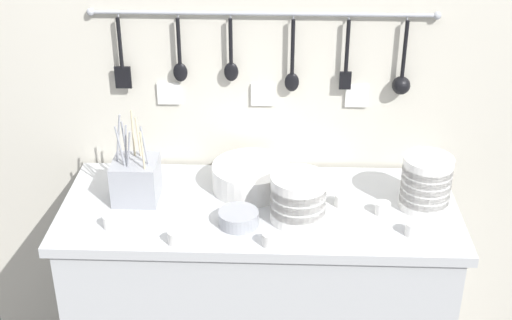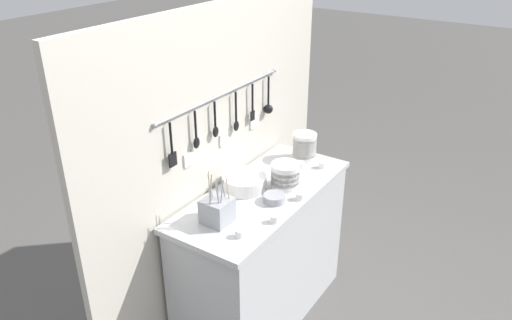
% 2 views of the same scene
% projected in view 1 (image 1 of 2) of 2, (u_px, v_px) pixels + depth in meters
% --- Properties ---
extents(counter, '(1.17, 0.49, 0.86)m').
position_uv_depth(counter, '(259.00, 318.00, 2.31)').
color(counter, '#B7BABC').
rests_on(counter, ground).
extents(back_wall, '(1.97, 0.09, 1.83)m').
position_uv_depth(back_wall, '(262.00, 146.00, 2.33)').
color(back_wall, beige).
rests_on(back_wall, ground).
extents(bowl_stack_nested_right, '(0.14, 0.14, 0.16)m').
position_uv_depth(bowl_stack_nested_right, '(426.00, 183.00, 2.06)').
color(bowl_stack_nested_right, white).
rests_on(bowl_stack_nested_right, counter).
extents(bowl_stack_tall_left, '(0.16, 0.16, 0.14)m').
position_uv_depth(bowl_stack_tall_left, '(298.00, 198.00, 2.01)').
color(bowl_stack_tall_left, white).
rests_on(bowl_stack_tall_left, counter).
extents(plate_stack, '(0.24, 0.24, 0.08)m').
position_uv_depth(plate_stack, '(251.00, 177.00, 2.18)').
color(plate_stack, white).
rests_on(plate_stack, counter).
extents(steel_mixing_bowl, '(0.11, 0.11, 0.04)m').
position_uv_depth(steel_mixing_bowl, '(239.00, 218.00, 2.01)').
color(steel_mixing_bowl, '#93969E').
rests_on(steel_mixing_bowl, counter).
extents(cutlery_caddy, '(0.13, 0.13, 0.27)m').
position_uv_depth(cutlery_caddy, '(136.00, 179.00, 2.11)').
color(cutlery_caddy, '#93969E').
rests_on(cutlery_caddy, counter).
extents(cup_edge_near, '(0.04, 0.04, 0.04)m').
position_uv_depth(cup_edge_near, '(111.00, 222.00, 1.99)').
color(cup_edge_near, white).
rests_on(cup_edge_near, counter).
extents(cup_back_right, '(0.04, 0.04, 0.04)m').
position_uv_depth(cup_back_right, '(270.00, 239.00, 1.92)').
color(cup_back_right, white).
rests_on(cup_back_right, counter).
extents(cup_front_left, '(0.04, 0.04, 0.04)m').
position_uv_depth(cup_front_left, '(413.00, 229.00, 1.96)').
color(cup_front_left, white).
rests_on(cup_front_left, counter).
extents(cup_front_right, '(0.04, 0.04, 0.04)m').
position_uv_depth(cup_front_right, '(176.00, 237.00, 1.92)').
color(cup_front_right, white).
rests_on(cup_front_right, counter).
extents(cup_beside_plates, '(0.04, 0.04, 0.04)m').
position_uv_depth(cup_beside_plates, '(342.00, 200.00, 2.10)').
color(cup_beside_plates, white).
rests_on(cup_beside_plates, counter).
extents(cup_edge_far, '(0.04, 0.04, 0.04)m').
position_uv_depth(cup_edge_far, '(383.00, 208.00, 2.06)').
color(cup_edge_far, white).
rests_on(cup_edge_far, counter).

